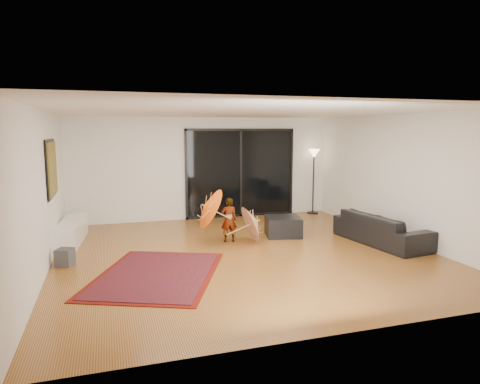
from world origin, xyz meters
name	(u,v)px	position (x,y,z in m)	size (l,w,h in m)	color
floor	(245,253)	(0.00, 0.00, 0.00)	(7.00, 7.00, 0.00)	#99662A
ceiling	(245,111)	(0.00, 0.00, 2.70)	(7.00, 7.00, 0.00)	white
wall_back	(204,168)	(0.00, 3.50, 1.35)	(7.00, 7.00, 0.00)	silver
wall_front	(342,221)	(0.00, -3.50, 1.35)	(7.00, 7.00, 0.00)	silver
wall_left	(43,192)	(-3.50, 0.00, 1.35)	(7.00, 7.00, 0.00)	silver
wall_right	(401,178)	(3.50, 0.00, 1.35)	(7.00, 7.00, 0.00)	silver
sliding_door	(241,173)	(1.00, 3.47, 1.20)	(3.06, 0.07, 2.40)	black
painting	(52,168)	(-3.46, 1.00, 1.65)	(0.04, 1.28, 1.08)	black
media_console	(72,231)	(-3.25, 1.88, 0.23)	(0.42, 1.67, 0.46)	white
speaker	(65,257)	(-3.25, 0.19, 0.15)	(0.27, 0.27, 0.30)	#424244
persian_rug	(157,274)	(-1.77, -0.77, 0.01)	(2.70, 3.08, 0.02)	#560E07
sofa	(381,228)	(2.95, -0.16, 0.32)	(2.17, 0.85, 0.63)	black
ottoman	(283,226)	(1.25, 1.05, 0.21)	(0.75, 0.75, 0.43)	black
floor_lamp	(314,163)	(3.10, 3.25, 1.45)	(0.31, 0.31, 1.83)	black
child	(229,220)	(-0.06, 0.92, 0.47)	(0.35, 0.23, 0.95)	#999999
parasol_orange	(204,210)	(-0.61, 0.87, 0.73)	(0.58, 0.90, 0.90)	#ED560C
parasol_white	(258,218)	(0.54, 0.77, 0.50)	(0.52, 0.81, 0.89)	silver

